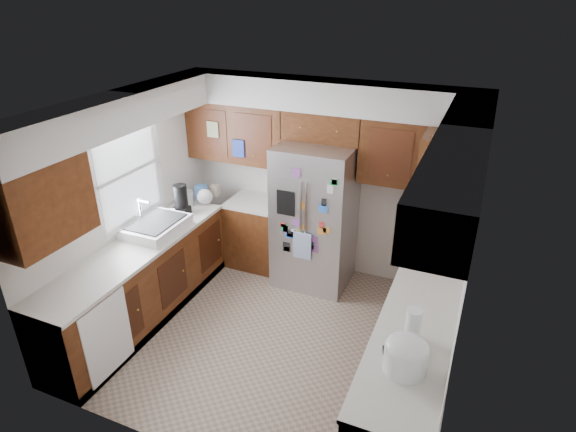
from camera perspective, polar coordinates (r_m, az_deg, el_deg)
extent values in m
plane|color=tan|center=(5.42, -1.61, -13.90)|extent=(3.60, 3.60, 0.00)
cube|color=silver|center=(6.07, 4.54, 4.41)|extent=(3.60, 0.04, 2.50)
cube|color=silver|center=(5.64, -18.65, 1.33)|extent=(0.04, 3.20, 2.50)
cube|color=silver|center=(4.37, 20.31, -6.39)|extent=(0.04, 3.20, 2.50)
cube|color=silver|center=(3.57, -12.89, -13.31)|extent=(3.60, 0.04, 2.50)
cube|color=white|center=(4.27, -2.03, 12.93)|extent=(3.60, 3.20, 0.02)
cube|color=silver|center=(5.59, 4.29, 14.05)|extent=(3.60, 0.38, 0.35)
cube|color=silver|center=(5.19, -18.72, 11.85)|extent=(0.38, 3.20, 0.35)
cube|color=silver|center=(3.94, 19.96, 7.48)|extent=(0.38, 3.20, 0.35)
cube|color=#3E1E0C|center=(6.19, -5.94, 9.91)|extent=(1.33, 0.34, 0.75)
cube|color=#3E1E0C|center=(5.50, 15.48, 7.05)|extent=(1.33, 0.34, 0.75)
cube|color=#3E1E0C|center=(4.61, -27.08, 1.38)|extent=(0.34, 0.85, 0.75)
cube|color=white|center=(5.57, -18.41, 4.98)|extent=(0.02, 0.90, 1.05)
cube|color=white|center=(5.55, -18.11, 4.94)|extent=(0.01, 1.02, 1.15)
cube|color=#1B36A2|center=(6.03, -5.90, 7.98)|extent=(0.16, 0.02, 0.22)
cube|color=beige|center=(6.14, -8.91, 10.10)|extent=(0.16, 0.02, 0.20)
cube|color=#3E1E0C|center=(5.64, -17.11, -7.83)|extent=(0.60, 2.60, 0.88)
cube|color=#3E1E0C|center=(6.45, -3.53, -2.14)|extent=(0.75, 0.60, 0.88)
cube|color=silver|center=(5.41, -17.74, -3.77)|extent=(0.63, 2.60, 0.04)
cube|color=silver|center=(6.24, -3.65, 1.59)|extent=(0.75, 0.60, 0.04)
cube|color=black|center=(5.86, -16.61, -11.01)|extent=(0.60, 2.60, 0.10)
cube|color=white|center=(4.97, -20.56, -13.34)|extent=(0.01, 0.58, 0.80)
cube|color=#3E1E0C|center=(4.48, 14.17, -17.59)|extent=(0.60, 2.25, 0.88)
cube|color=silver|center=(4.18, 14.87, -12.99)|extent=(0.63, 2.25, 0.04)
cube|color=black|center=(4.75, 13.63, -21.02)|extent=(0.60, 2.25, 0.10)
cube|color=#3E1E0C|center=(5.48, 17.91, -1.35)|extent=(0.60, 0.90, 2.15)
cube|color=#ACABB1|center=(5.87, 3.17, -0.07)|extent=(0.90, 0.75, 1.80)
cylinder|color=silver|center=(5.48, 1.51, -0.25)|extent=(0.02, 0.02, 0.90)
cylinder|color=silver|center=(5.46, 2.09, -0.36)|extent=(0.02, 0.02, 0.90)
cube|color=black|center=(5.49, -0.28, 1.54)|extent=(0.22, 0.01, 0.30)
cube|color=white|center=(5.63, 1.69, -3.57)|extent=(0.22, 0.01, 0.34)
cube|color=black|center=(5.64, 0.32, -2.17)|extent=(0.10, 0.00, 0.08)
cube|color=black|center=(5.31, 4.27, 1.62)|extent=(0.06, 0.00, 0.09)
cube|color=green|center=(5.64, -0.44, -1.43)|extent=(0.09, 0.00, 0.10)
cube|color=orange|center=(5.44, 4.62, -1.70)|extent=(0.09, 0.00, 0.07)
cube|color=orange|center=(5.47, 4.03, -1.78)|extent=(0.11, 0.00, 0.09)
cube|color=#8C4C99|center=(5.54, 0.97, -0.78)|extent=(0.10, 0.00, 0.09)
cube|color=red|center=(5.63, -0.60, -1.08)|extent=(0.08, 0.00, 0.05)
cube|color=#8C4C99|center=(5.56, 3.12, -2.92)|extent=(0.09, 0.00, 0.10)
cube|color=#8C4C99|center=(5.61, 3.14, -3.91)|extent=(0.09, 0.00, 0.10)
cube|color=yellow|center=(5.60, 1.19, -2.21)|extent=(0.10, 0.00, 0.10)
cube|color=white|center=(5.22, 5.01, 3.17)|extent=(0.07, 0.00, 0.10)
cube|color=red|center=(5.43, 3.98, -1.07)|extent=(0.05, 0.00, 0.08)
cube|color=white|center=(5.17, 5.52, 4.09)|extent=(0.06, 0.00, 0.07)
cube|color=green|center=(5.61, 2.72, -3.49)|extent=(0.08, 0.00, 0.10)
cube|color=white|center=(5.76, -0.16, -3.92)|extent=(0.07, 0.00, 0.06)
cube|color=orange|center=(5.53, 1.87, -1.41)|extent=(0.08, 0.00, 0.06)
cube|color=black|center=(5.75, -0.20, -3.68)|extent=(0.09, 0.00, 0.12)
cube|color=#8C4C99|center=(5.64, -0.31, -1.54)|extent=(0.06, 0.00, 0.09)
cube|color=blue|center=(5.66, 0.10, -2.33)|extent=(0.11, 0.00, 0.06)
cube|color=red|center=(5.65, 2.47, -4.10)|extent=(0.05, 0.00, 0.11)
cube|color=#8C4C99|center=(5.30, 0.97, 5.13)|extent=(0.10, 0.00, 0.10)
cube|color=green|center=(5.18, 5.44, 3.98)|extent=(0.09, 0.00, 0.07)
cube|color=orange|center=(5.41, 1.93, 1.17)|extent=(0.05, 0.00, 0.09)
cube|color=blue|center=(5.34, 4.17, 0.86)|extent=(0.11, 0.00, 0.10)
cube|color=white|center=(5.61, 0.71, -1.87)|extent=(0.07, 0.00, 0.06)
cube|color=#3E1E0C|center=(5.69, 4.24, 10.64)|extent=(0.96, 0.34, 0.35)
sphere|color=#2550A3|center=(5.70, 0.45, 13.88)|extent=(0.26, 0.26, 0.26)
cylinder|color=black|center=(5.59, 5.74, 13.06)|extent=(0.30, 0.30, 0.17)
ellipsoid|color=#333338|center=(5.57, 5.78, 13.93)|extent=(0.28, 0.28, 0.13)
cube|color=white|center=(5.64, -15.30, -1.25)|extent=(0.52, 0.70, 0.12)
cube|color=black|center=(5.61, -15.38, -0.66)|extent=(0.44, 0.60, 0.02)
cylinder|color=silver|center=(5.69, -17.09, 0.56)|extent=(0.02, 0.02, 0.30)
cylinder|color=silver|center=(5.60, -16.78, 1.66)|extent=(0.16, 0.02, 0.02)
cube|color=yellow|center=(5.40, -15.56, -3.03)|extent=(0.10, 0.18, 0.04)
cube|color=black|center=(6.00, -12.43, 0.67)|extent=(0.18, 0.14, 0.10)
cylinder|color=black|center=(5.92, -12.60, 2.33)|extent=(0.16, 0.16, 0.28)
cylinder|color=#ACABB1|center=(6.19, -11.79, 2.05)|extent=(0.14, 0.14, 0.20)
sphere|color=white|center=(6.20, -9.84, 2.28)|extent=(0.20, 0.20, 0.20)
cube|color=#3F72B2|center=(6.38, -10.25, 2.84)|extent=(0.14, 0.10, 0.18)
cube|color=#BFB28C|center=(6.45, -8.62, 3.03)|extent=(0.10, 0.08, 0.14)
cylinder|color=white|center=(5.92, -13.56, 0.27)|extent=(0.08, 0.08, 0.11)
cylinder|color=white|center=(3.72, 13.76, -16.05)|extent=(0.32, 0.32, 0.21)
ellipsoid|color=white|center=(3.65, 13.94, -14.80)|extent=(0.31, 0.31, 0.14)
cube|color=black|center=(3.72, 11.47, -15.33)|extent=(0.04, 0.06, 0.04)
cylinder|color=white|center=(3.99, 14.62, -12.31)|extent=(0.12, 0.12, 0.28)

